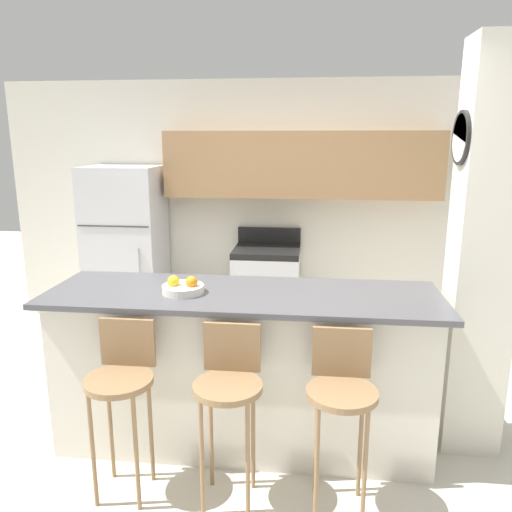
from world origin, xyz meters
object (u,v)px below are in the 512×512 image
at_px(stove_range, 267,291).
at_px(trash_bin, 180,321).
at_px(bar_stool_left, 122,382).
at_px(refrigerator, 126,251).
at_px(bar_stool_right, 341,394).
at_px(bar_stool_mid, 229,388).
at_px(fruit_bowl, 183,288).

height_order(stove_range, trash_bin, stove_range).
distance_m(stove_range, bar_stool_left, 2.49).
distance_m(refrigerator, trash_bin, 0.91).
distance_m(bar_stool_right, trash_bin, 2.67).
relative_size(refrigerator, bar_stool_right, 1.72).
xyz_separation_m(stove_range, bar_stool_right, (0.62, -2.41, 0.21)).
bearing_deg(refrigerator, bar_stool_right, -49.21).
distance_m(refrigerator, bar_stool_mid, 2.80).
height_order(refrigerator, fruit_bowl, refrigerator).
distance_m(stove_range, trash_bin, 0.92).
bearing_deg(fruit_bowl, refrigerator, 119.90).
bearing_deg(bar_stool_right, bar_stool_left, 180.00).
xyz_separation_m(bar_stool_mid, fruit_bowl, (-0.36, 0.48, 0.40)).
distance_m(stove_range, bar_stool_right, 2.49).
relative_size(bar_stool_left, fruit_bowl, 3.83).
height_order(stove_range, bar_stool_mid, stove_range).
xyz_separation_m(fruit_bowl, trash_bin, (-0.51, 1.70, -0.89)).
xyz_separation_m(refrigerator, trash_bin, (0.59, -0.20, -0.66)).
relative_size(refrigerator, stove_range, 1.59).
relative_size(stove_range, bar_stool_right, 1.08).
relative_size(bar_stool_mid, trash_bin, 2.62).
xyz_separation_m(bar_stool_mid, trash_bin, (-0.87, 2.18, -0.48)).
distance_m(bar_stool_left, trash_bin, 2.25).
relative_size(bar_stool_mid, bar_stool_right, 1.00).
distance_m(refrigerator, stove_range, 1.49).
relative_size(fruit_bowl, trash_bin, 0.68).
relative_size(bar_stool_right, trash_bin, 2.62).
bearing_deg(fruit_bowl, bar_stool_left, -116.03).
bearing_deg(bar_stool_right, trash_bin, 123.97).
bearing_deg(bar_stool_right, bar_stool_mid, 180.00).
height_order(bar_stool_mid, trash_bin, bar_stool_mid).
xyz_separation_m(bar_stool_mid, bar_stool_right, (0.60, 0.00, 0.00)).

